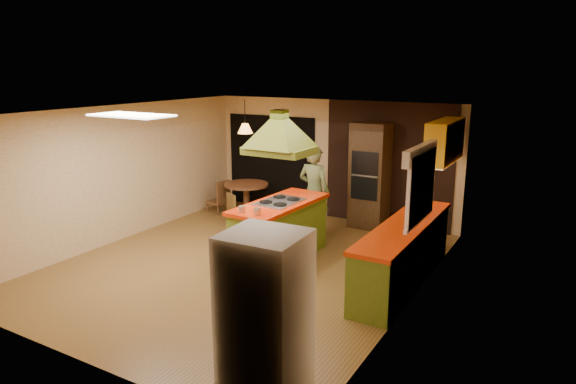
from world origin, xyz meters
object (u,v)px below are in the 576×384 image
Objects in this scene: refrigerator at (265,323)px; canister_large at (422,200)px; kitchen_island at (280,230)px; wall_oven at (370,176)px; dining_table at (246,193)px; man at (314,192)px.

canister_large is (0.18, 4.48, 0.17)m from refrigerator.
wall_oven is (0.64, 2.42, 0.56)m from kitchen_island.
kitchen_island is 2.68m from dining_table.
kitchen_island is at bearing -43.51° from dining_table.
kitchen_island is at bearing -152.06° from canister_large.
kitchen_island is at bearing 95.15° from man.
wall_oven is at bearing -119.58° from man.
kitchen_island is at bearing -103.34° from wall_oven.
refrigerator reaches higher than kitchen_island.
canister_large is (2.10, -0.25, 0.17)m from man.
kitchen_island is 1.39m from man.
wall_oven is 1.94m from canister_large.
man is at bearing -121.13° from wall_oven.
refrigerator is 7.29× the size of canister_large.
refrigerator is at bearing -92.31° from canister_large.
wall_oven is at bearing 12.50° from dining_table.
man is 5.11m from refrigerator.
man is at bearing -14.93° from dining_table.
dining_table is (-2.59, -0.57, -0.56)m from wall_oven.
man is at bearing 95.09° from kitchen_island.
dining_table is at bearing -11.92° from man.
dining_table is at bearing 123.42° from refrigerator.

